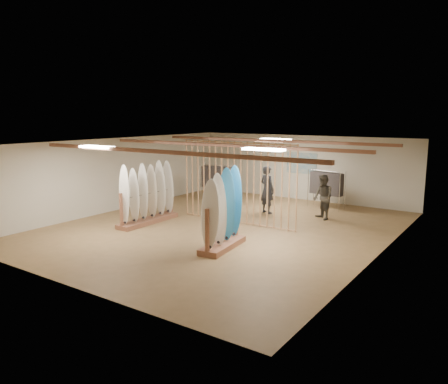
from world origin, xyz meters
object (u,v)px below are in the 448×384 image
Objects in this scene: rack_left at (148,203)px; rack_right at (223,223)px; shopper_b at (323,194)px; shopper_a at (267,186)px; clothing_rack_a at (217,177)px; clothing_rack_b at (326,184)px.

rack_left is 3.88m from rack_right.
rack_right reaches higher than shopper_b.
rack_left is 1.39× the size of shopper_b.
shopper_a is 1.13× the size of shopper_b.
clothing_rack_a is 4.59m from clothing_rack_b.
shopper_b is (5.03, -0.65, -0.13)m from clothing_rack_a.
clothing_rack_b is (4.44, 1.17, -0.03)m from clothing_rack_a.
clothing_rack_a is (-0.27, 4.52, 0.34)m from rack_left.
shopper_a is (-1.53, -2.04, 0.02)m from clothing_rack_b.
rack_left is 1.59× the size of clothing_rack_a.
clothing_rack_b is (4.17, 5.69, 0.31)m from rack_left.
clothing_rack_b is (0.40, 6.62, 0.27)m from rack_right.
shopper_b is (0.59, -1.82, -0.09)m from clothing_rack_b.
shopper_a is (2.64, 3.65, 0.33)m from rack_left.
rack_left is at bearing 158.58° from rack_right.
shopper_a is at bearing -21.81° from clothing_rack_a.
rack_left is 1.17× the size of rack_right.
rack_right is 1.36× the size of clothing_rack_a.
clothing_rack_b is at bearing 146.12° from shopper_b.
shopper_a is at bearing 96.36° from rack_right.
shopper_a reaches higher than clothing_rack_a.
shopper_b is at bearing -155.78° from shopper_a.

